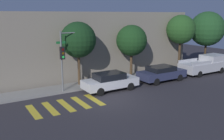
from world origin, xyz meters
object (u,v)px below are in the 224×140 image
(tree_far_end, at_px, (181,30))
(tree_behind_truck, at_px, (207,29))
(tree_midblock, at_px, (132,41))
(traffic_light_pole, at_px, (68,50))
(pickup_truck, at_px, (206,64))
(tree_near_corner, at_px, (78,40))
(sedan_near_corner, at_px, (110,81))
(sedan_middle, at_px, (162,73))

(tree_far_end, relative_size, tree_behind_truck, 0.94)
(tree_far_end, bearing_deg, tree_midblock, 180.00)
(traffic_light_pole, xyz_separation_m, tree_behind_truck, (16.77, 1.08, 0.99))
(pickup_truck, relative_size, tree_near_corner, 1.01)
(sedan_near_corner, height_order, tree_near_corner, tree_near_corner)
(sedan_near_corner, distance_m, pickup_truck, 11.16)
(sedan_near_corner, distance_m, tree_far_end, 10.74)
(tree_near_corner, distance_m, tree_midblock, 5.23)
(tree_midblock, bearing_deg, traffic_light_pole, -170.61)
(sedan_near_corner, height_order, tree_behind_truck, tree_behind_truck)
(sedan_middle, xyz_separation_m, pickup_truck, (5.86, 0.00, 0.17))
(tree_near_corner, bearing_deg, traffic_light_pole, -140.11)
(tree_behind_truck, bearing_deg, tree_far_end, 180.00)
(tree_midblock, bearing_deg, tree_far_end, 0.00)
(sedan_near_corner, xyz_separation_m, sedan_middle, (5.30, 0.00, -0.02))
(tree_near_corner, distance_m, tree_behind_truck, 15.49)
(traffic_light_pole, relative_size, sedan_middle, 1.06)
(sedan_middle, height_order, tree_far_end, tree_far_end)
(tree_near_corner, relative_size, tree_behind_truck, 0.86)
(tree_behind_truck, bearing_deg, traffic_light_pole, -176.33)
(sedan_near_corner, height_order, tree_far_end, tree_far_end)
(pickup_truck, xyz_separation_m, tree_near_corner, (-12.69, 2.34, 2.91))
(tree_far_end, xyz_separation_m, tree_behind_truck, (4.08, 0.00, -0.05))
(pickup_truck, distance_m, tree_near_corner, 13.23)
(traffic_light_pole, relative_size, tree_far_end, 0.80)
(tree_midblock, bearing_deg, pickup_truck, -17.39)
(sedan_near_corner, distance_m, tree_behind_truck, 14.57)
(tree_far_end, bearing_deg, sedan_near_corner, -166.65)
(pickup_truck, xyz_separation_m, tree_midblock, (-7.48, 2.34, 2.57))
(pickup_truck, bearing_deg, tree_behind_truck, 40.02)
(tree_midblock, bearing_deg, tree_behind_truck, 0.00)
(pickup_truck, relative_size, tree_midblock, 1.08)
(tree_midblock, bearing_deg, sedan_near_corner, -147.58)
(sedan_middle, distance_m, tree_midblock, 3.95)
(tree_near_corner, bearing_deg, sedan_near_corner, -56.85)
(traffic_light_pole, height_order, sedan_middle, traffic_light_pole)
(sedan_middle, bearing_deg, tree_far_end, 27.14)
(pickup_truck, height_order, tree_near_corner, tree_near_corner)
(sedan_middle, distance_m, tree_behind_truck, 9.62)
(sedan_near_corner, bearing_deg, traffic_light_pole, 155.78)
(tree_midblock, height_order, tree_far_end, tree_far_end)
(sedan_middle, relative_size, pickup_truck, 0.83)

